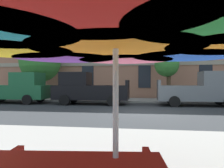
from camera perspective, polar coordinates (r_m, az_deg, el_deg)
name	(u,v)px	position (r m, az deg, el deg)	size (l,w,h in m)	color
ground_plane	(144,113)	(11.35, 8.24, -7.25)	(120.00, 120.00, 0.00)	#2D3033
sidewalk_far	(144,100)	(18.11, 8.28, -4.14)	(56.00, 3.60, 0.12)	gray
apartment_building	(145,26)	(27.02, 8.33, 14.38)	(47.08, 12.08, 16.00)	#A87056
pickup_green	(17,89)	(17.54, -23.16, -1.17)	(5.10, 2.12, 2.20)	#195933
pickup_black	(88,89)	(15.44, -6.11, -1.36)	(5.10, 2.12, 2.20)	black
pickup_gray	(202,90)	(15.39, 21.95, -1.40)	(5.10, 2.12, 2.20)	slate
street_tree_left	(40,61)	(20.36, -18.00, 5.56)	(3.53, 3.53, 5.08)	#4C3823
street_tree_middle	(167,61)	(18.12, 13.85, 5.74)	(2.04, 2.42, 4.50)	brown
patio_umbrella	(116,28)	(2.33, 0.94, 14.19)	(3.82, 3.82, 2.37)	silver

